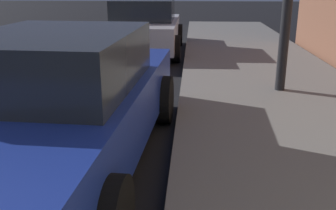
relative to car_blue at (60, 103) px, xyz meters
The scene contains 2 objects.
car_blue is the anchor object (origin of this frame).
car_silver 6.84m from the car_blue, 90.00° to the left, with size 2.08×4.09×1.43m.
Camera 1 is at (4.20, 0.23, 1.89)m, focal length 40.85 mm.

